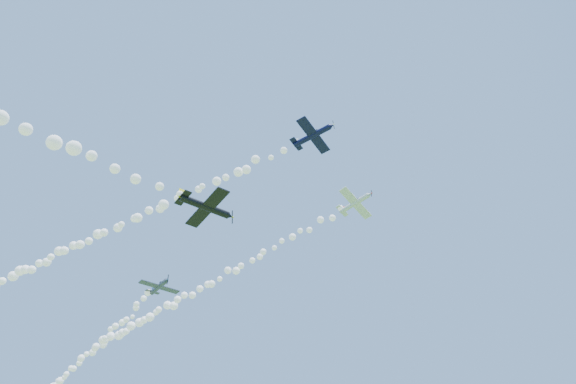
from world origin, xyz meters
The scene contains 7 objects.
plane_white centered at (4.54, 10.82, 56.01)m, with size 7.13×7.26×2.43m.
smoke_trail_white centered at (-36.66, 17.80, 55.70)m, with size 78.25×15.41×3.00m, color white, non-canonical shape.
plane_navy centered at (9.23, -11.96, 48.89)m, with size 6.37×6.57×1.68m.
smoke_trail_navy centered at (-26.32, -12.40, 48.67)m, with size 67.35×3.12×2.52m, color white, non-canonical shape.
plane_grey centered at (-23.41, -4.22, 41.04)m, with size 6.11×6.47×2.25m.
smoke_trail_grey centered at (-57.00, 8.02, 40.65)m, with size 63.85×24.70×2.88m, color white, non-canonical shape.
plane_black centered at (-4.34, -15.53, 40.40)m, with size 8.25×7.79×2.11m.
Camera 1 is at (28.74, -48.31, 2.00)m, focal length 30.00 mm.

